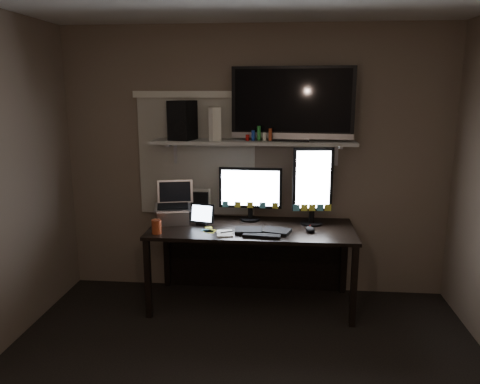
# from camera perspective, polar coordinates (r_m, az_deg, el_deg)

# --- Properties ---
(back_wall) EXTENTS (3.60, 0.00, 3.60)m
(back_wall) POSITION_cam_1_polar(r_m,az_deg,el_deg) (4.40, 1.81, 3.58)
(back_wall) COLOR #6D5E4E
(back_wall) RESTS_ON floor
(window_blinds) EXTENTS (1.10, 0.02, 1.10)m
(window_blinds) POSITION_cam_1_polar(r_m,az_deg,el_deg) (4.44, -5.31, 4.28)
(window_blinds) COLOR #BDB7AA
(window_blinds) RESTS_ON back_wall
(desk) EXTENTS (1.80, 0.75, 0.73)m
(desk) POSITION_cam_1_polar(r_m,az_deg,el_deg) (4.32, 1.54, -6.10)
(desk) COLOR black
(desk) RESTS_ON floor
(wall_shelf) EXTENTS (1.80, 0.35, 0.03)m
(wall_shelf) POSITION_cam_1_polar(r_m,az_deg,el_deg) (4.20, 1.68, 6.12)
(wall_shelf) COLOR #B2B2AD
(wall_shelf) RESTS_ON back_wall
(monitor_landscape) EXTENTS (0.58, 0.08, 0.51)m
(monitor_landscape) POSITION_cam_1_polar(r_m,az_deg,el_deg) (4.31, 1.27, -0.18)
(monitor_landscape) COLOR black
(monitor_landscape) RESTS_ON desk
(monitor_portrait) EXTENTS (0.36, 0.11, 0.71)m
(monitor_portrait) POSITION_cam_1_polar(r_m,az_deg,el_deg) (4.21, 8.83, 0.76)
(monitor_portrait) COLOR black
(monitor_portrait) RESTS_ON desk
(keyboard) EXTENTS (0.49, 0.24, 0.03)m
(keyboard) POSITION_cam_1_polar(r_m,az_deg,el_deg) (4.00, 2.75, -4.76)
(keyboard) COLOR black
(keyboard) RESTS_ON desk
(mouse) EXTENTS (0.10, 0.13, 0.04)m
(mouse) POSITION_cam_1_polar(r_m,az_deg,el_deg) (4.07, 8.53, -4.50)
(mouse) COLOR black
(mouse) RESTS_ON desk
(notepad) EXTENTS (0.16, 0.21, 0.01)m
(notepad) POSITION_cam_1_polar(r_m,az_deg,el_deg) (3.96, -1.88, -5.07)
(notepad) COLOR silver
(notepad) RESTS_ON desk
(tablet) EXTENTS (0.24, 0.14, 0.20)m
(tablet) POSITION_cam_1_polar(r_m,az_deg,el_deg) (4.20, -4.64, -2.75)
(tablet) COLOR black
(tablet) RESTS_ON desk
(file_sorter) EXTENTS (0.22, 0.11, 0.27)m
(file_sorter) POSITION_cam_1_polar(r_m,az_deg,el_deg) (4.44, -5.21, -1.43)
(file_sorter) COLOR black
(file_sorter) RESTS_ON desk
(laptop) EXTENTS (0.38, 0.33, 0.37)m
(laptop) POSITION_cam_1_polar(r_m,az_deg,el_deg) (4.29, -8.21, -1.36)
(laptop) COLOR #B7B6BB
(laptop) RESTS_ON desk
(cup) EXTENTS (0.09, 0.09, 0.12)m
(cup) POSITION_cam_1_polar(r_m,az_deg,el_deg) (4.02, -10.14, -4.19)
(cup) COLOR #9B3A1C
(cup) RESTS_ON desk
(sticky_notes) EXTENTS (0.30, 0.24, 0.00)m
(sticky_notes) POSITION_cam_1_polar(r_m,az_deg,el_deg) (4.08, -3.75, -4.62)
(sticky_notes) COLOR yellow
(sticky_notes) RESTS_ON desk
(tv) EXTENTS (1.08, 0.31, 0.64)m
(tv) POSITION_cam_1_polar(r_m,az_deg,el_deg) (4.17, 6.39, 10.63)
(tv) COLOR black
(tv) RESTS_ON wall_shelf
(game_console) EXTENTS (0.14, 0.26, 0.29)m
(game_console) POSITION_cam_1_polar(r_m,az_deg,el_deg) (4.24, -3.07, 8.36)
(game_console) COLOR silver
(game_console) RESTS_ON wall_shelf
(speaker) EXTENTS (0.24, 0.27, 0.35)m
(speaker) POSITION_cam_1_polar(r_m,az_deg,el_deg) (4.25, -7.01, 8.67)
(speaker) COLOR black
(speaker) RESTS_ON wall_shelf
(bottles) EXTENTS (0.20, 0.10, 0.12)m
(bottles) POSITION_cam_1_polar(r_m,az_deg,el_deg) (4.12, 2.31, 7.07)
(bottles) COLOR #A50F0C
(bottles) RESTS_ON wall_shelf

